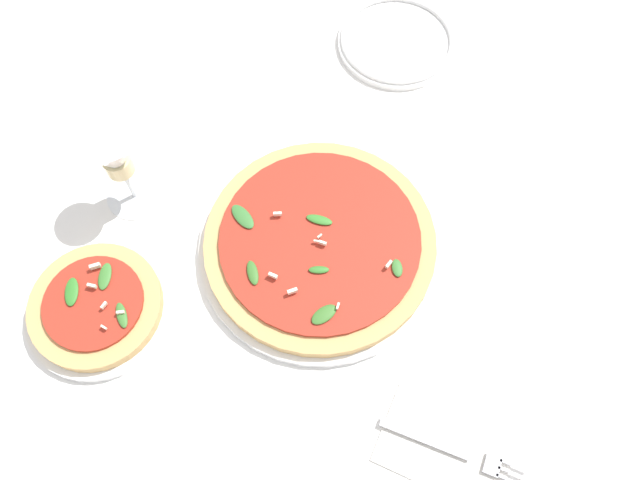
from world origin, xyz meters
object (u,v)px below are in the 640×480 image
pizza_personal_side (97,307)px  fork (452,449)px  wine_glass (116,159)px  side_plate_white (397,41)px  pizza_arugula_main (320,244)px

pizza_personal_side → fork: pizza_personal_side is taller
pizza_personal_side → wine_glass: (-0.07, 0.17, 0.08)m
fork → side_plate_white: (-0.36, 0.55, 0.00)m
pizza_arugula_main → fork: (0.28, -0.16, -0.01)m
pizza_personal_side → fork: 0.50m
fork → wine_glass: bearing=161.9°
side_plate_white → pizza_personal_side: bearing=-102.1°
wine_glass → pizza_personal_side: bearing=-67.7°
pizza_personal_side → wine_glass: size_ratio=1.35×
wine_glass → pizza_arugula_main: bearing=12.4°
pizza_arugula_main → side_plate_white: size_ratio=1.74×
pizza_arugula_main → fork: size_ratio=1.84×
wine_glass → side_plate_white: size_ratio=0.74×
fork → side_plate_white: bearing=114.4°
pizza_arugula_main → wine_glass: (-0.28, -0.06, 0.08)m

